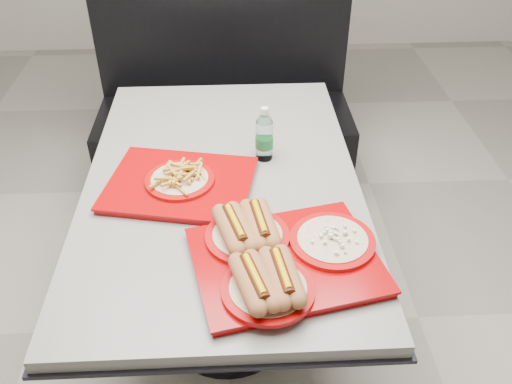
{
  "coord_description": "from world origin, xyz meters",
  "views": [
    {
      "loc": [
        0.04,
        -1.47,
        1.8
      ],
      "look_at": [
        0.1,
        -0.19,
        0.83
      ],
      "focal_mm": 38.0,
      "sensor_mm": 36.0,
      "label": 1
    }
  ],
  "objects_px": {
    "booth_bench": "(225,112)",
    "tray_far": "(180,181)",
    "water_bottle": "(264,137)",
    "diner_table": "(224,217)",
    "tray_near": "(278,255)"
  },
  "relations": [
    {
      "from": "diner_table",
      "to": "water_bottle",
      "type": "bearing_deg",
      "value": 38.5
    },
    {
      "from": "booth_bench",
      "to": "diner_table",
      "type": "bearing_deg",
      "value": -90.0
    },
    {
      "from": "diner_table",
      "to": "tray_near",
      "type": "height_order",
      "value": "tray_near"
    },
    {
      "from": "booth_bench",
      "to": "tray_near",
      "type": "height_order",
      "value": "booth_bench"
    },
    {
      "from": "water_bottle",
      "to": "diner_table",
      "type": "bearing_deg",
      "value": -141.5
    },
    {
      "from": "diner_table",
      "to": "booth_bench",
      "type": "distance_m",
      "value": 1.11
    },
    {
      "from": "booth_bench",
      "to": "water_bottle",
      "type": "height_order",
      "value": "booth_bench"
    },
    {
      "from": "booth_bench",
      "to": "tray_far",
      "type": "distance_m",
      "value": 1.21
    },
    {
      "from": "tray_far",
      "to": "water_bottle",
      "type": "distance_m",
      "value": 0.33
    },
    {
      "from": "booth_bench",
      "to": "tray_near",
      "type": "bearing_deg",
      "value": -84.26
    },
    {
      "from": "water_bottle",
      "to": "tray_near",
      "type": "bearing_deg",
      "value": -89.48
    },
    {
      "from": "tray_far",
      "to": "water_bottle",
      "type": "xyz_separation_m",
      "value": [
        0.28,
        0.16,
        0.06
      ]
    },
    {
      "from": "tray_near",
      "to": "booth_bench",
      "type": "bearing_deg",
      "value": 95.74
    },
    {
      "from": "diner_table",
      "to": "water_bottle",
      "type": "xyz_separation_m",
      "value": [
        0.15,
        0.12,
        0.25
      ]
    },
    {
      "from": "tray_far",
      "to": "water_bottle",
      "type": "bearing_deg",
      "value": 30.33
    }
  ]
}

